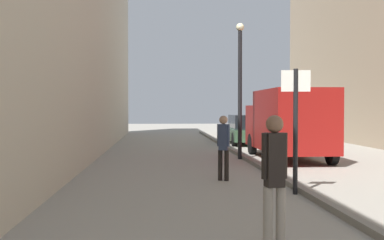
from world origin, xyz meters
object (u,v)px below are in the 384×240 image
object	(u,v)px
street_sign_post	(296,120)
lamp_post	(240,82)
pedestrian_mid_block	(274,172)
delivery_van	(288,122)
pedestrian_main_foreground	(223,143)
parked_car	(247,130)

from	to	relation	value
street_sign_post	lamp_post	size ratio (longest dim) A/B	0.55
pedestrian_mid_block	delivery_van	xyz separation A→B (m)	(3.08, 10.29, 0.31)
pedestrian_main_foreground	lamp_post	distance (m)	5.32
delivery_van	street_sign_post	world-z (taller)	street_sign_post
delivery_van	parked_car	size ratio (longest dim) A/B	1.23
pedestrian_mid_block	delivery_van	bearing A→B (deg)	66.57
pedestrian_main_foreground	street_sign_post	world-z (taller)	street_sign_post
parked_car	pedestrian_main_foreground	bearing A→B (deg)	-102.44
street_sign_post	pedestrian_mid_block	bearing A→B (deg)	75.80
pedestrian_main_foreground	street_sign_post	size ratio (longest dim) A/B	0.62
pedestrian_mid_block	parked_car	size ratio (longest dim) A/B	0.40
delivery_van	lamp_post	world-z (taller)	lamp_post
parked_car	lamp_post	size ratio (longest dim) A/B	0.89
pedestrian_main_foreground	parked_car	xyz separation A→B (m)	(2.80, 11.71, -0.21)
delivery_van	lamp_post	xyz separation A→B (m)	(-1.68, 0.19, 1.43)
pedestrian_mid_block	lamp_post	world-z (taller)	lamp_post
street_sign_post	lamp_post	xyz separation A→B (m)	(0.02, 6.76, 1.18)
delivery_van	lamp_post	size ratio (longest dim) A/B	1.09
parked_car	lamp_post	distance (m)	7.32
pedestrian_mid_block	street_sign_post	world-z (taller)	street_sign_post
pedestrian_main_foreground	delivery_van	xyz separation A→B (m)	(2.94, 4.66, 0.37)
pedestrian_mid_block	street_sign_post	xyz separation A→B (m)	(1.38, 3.72, 0.56)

